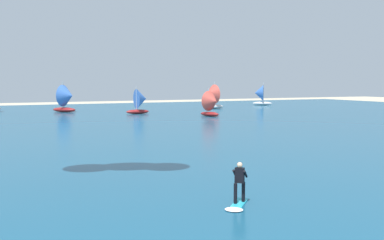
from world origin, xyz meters
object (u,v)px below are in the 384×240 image
(sailboat_anchored_offshore, at_px, (211,96))
(kitesurfer, at_px, (238,190))
(sailboat_leading, at_px, (260,95))
(sailboat_mid_right, at_px, (141,101))
(sailboat_far_right, at_px, (67,98))
(sailboat_heeled_over, at_px, (212,103))

(sailboat_anchored_offshore, bearing_deg, kitesurfer, -116.03)
(sailboat_leading, bearing_deg, sailboat_mid_right, -156.34)
(sailboat_far_right, relative_size, sailboat_heeled_over, 1.22)
(kitesurfer, distance_m, sailboat_anchored_offshore, 60.92)
(sailboat_anchored_offshore, bearing_deg, sailboat_mid_right, -157.81)
(sailboat_mid_right, distance_m, sailboat_anchored_offshore, 16.52)
(sailboat_far_right, xyz_separation_m, sailboat_leading, (40.32, 5.24, -0.06))
(sailboat_leading, relative_size, sailboat_heeled_over, 1.19)
(sailboat_far_right, height_order, sailboat_leading, sailboat_far_right)
(kitesurfer, bearing_deg, sailboat_mid_right, 76.74)
(kitesurfer, relative_size, sailboat_far_right, 0.36)
(sailboat_far_right, bearing_deg, sailboat_heeled_over, -44.81)
(sailboat_far_right, bearing_deg, sailboat_leading, 7.40)
(sailboat_mid_right, bearing_deg, sailboat_heeled_over, -50.30)
(sailboat_mid_right, bearing_deg, sailboat_leading, 23.66)
(sailboat_leading, distance_m, sailboat_anchored_offshore, 16.81)
(sailboat_leading, height_order, sailboat_heeled_over, sailboat_leading)
(kitesurfer, height_order, sailboat_heeled_over, sailboat_heeled_over)
(sailboat_far_right, height_order, sailboat_anchored_offshore, sailboat_anchored_offshore)
(sailboat_far_right, bearing_deg, sailboat_anchored_offshore, -4.31)
(sailboat_heeled_over, relative_size, sailboat_mid_right, 0.95)
(sailboat_heeled_over, bearing_deg, sailboat_leading, 44.52)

